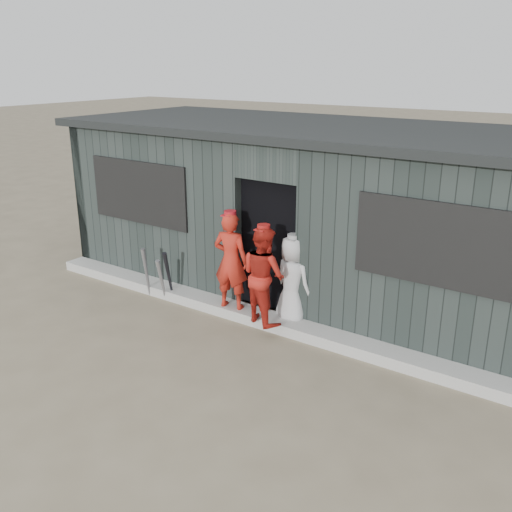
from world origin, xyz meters
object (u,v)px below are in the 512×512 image
Objects in this scene: player_red_left at (231,261)px; bat_right at (169,276)px; dugout at (317,210)px; bat_left at (162,280)px; player_grey_back at (293,281)px; player_red_right at (263,275)px; bat_mid at (146,272)px.

bat_right is at bearing -5.27° from player_red_left.
dugout reaches higher than bat_right.
player_grey_back is (2.05, 0.47, 0.29)m from bat_left.
player_grey_back is at bearing 12.97° from bat_left.
player_red_left is at bearing 5.71° from bat_right.
bat_right is 1.81m from player_red_right.
bat_mid reaches higher than bat_left.
bat_right is at bearing 7.76° from bat_mid.
bat_left is at bearing -1.50° from player_red_left.
bat_left is at bearing 28.75° from player_grey_back.
player_grey_back is 1.65m from dugout.
bat_mid is at bearing 175.16° from bat_left.
bat_mid is 0.42m from bat_right.
player_red_left is (1.19, 0.20, 0.50)m from bat_left.
bat_left is 1.89m from player_red_right.
player_red_left is at bearing -103.37° from dugout.
bat_mid is 0.60× the size of player_red_right.
bat_mid is 2.86m from dugout.
player_grey_back reaches higher than bat_left.
bat_right is 0.66× the size of player_grey_back.
bat_right is 1.20m from player_red_left.
player_grey_back is (2.39, 0.44, 0.24)m from bat_mid.
dugout is (1.53, 1.84, 0.87)m from bat_right.
player_red_right is 0.16× the size of dugout.
bat_right is 0.61× the size of player_red_left.
player_red_right is at bearing -0.64° from bat_right.
bat_mid is 0.57× the size of player_red_left.
bat_left is at bearing 21.51° from player_red_right.
bat_mid is 2.22m from player_red_right.
player_red_right is at bearing 2.09° from bat_left.
player_red_right is 1.94m from dugout.
player_red_right is at bearing 77.78° from player_grey_back.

